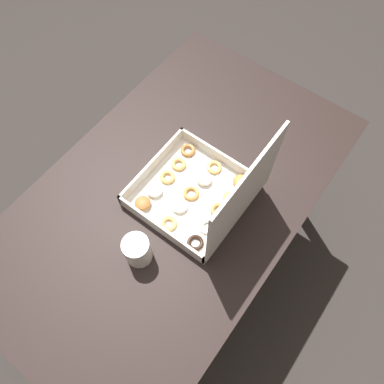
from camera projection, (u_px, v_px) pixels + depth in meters
The scene contains 4 objects.
ground_plane at pixel (180, 260), 1.75m from camera, with size 8.00×8.00×0.00m, color #2D2826.
dining_table at pixel (174, 207), 1.22m from camera, with size 1.21×0.73×0.70m.
donut_box at pixel (205, 194), 1.05m from camera, with size 0.30×0.32×0.33m.
coffee_mug at pixel (137, 250), 1.00m from camera, with size 0.07×0.07×0.10m.
Camera 1 is at (0.37, 0.35, 1.71)m, focal length 35.00 mm.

